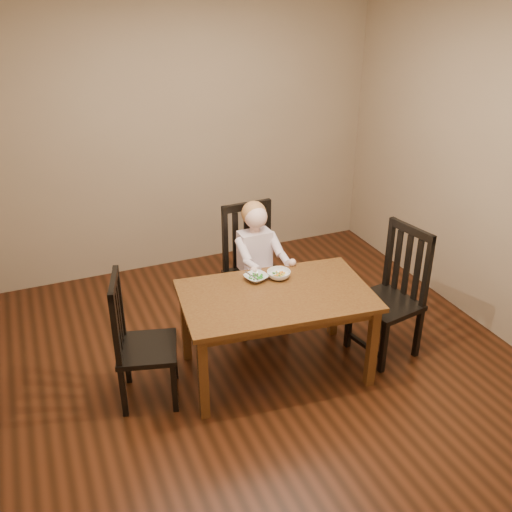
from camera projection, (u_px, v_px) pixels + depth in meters
name	position (u px, v px, depth m)	size (l,w,h in m)	color
room	(266.00, 205.00, 4.00)	(4.01, 4.01, 2.71)	#431E0E
dining_table	(276.00, 303.00, 4.23)	(1.49, 1.00, 0.70)	#492411
chair_child	(253.00, 269.00, 4.93)	(0.48, 0.46, 1.08)	black
chair_left	(139.00, 343.00, 4.01)	(0.51, 0.52, 1.00)	black
chair_right	(392.00, 295.00, 4.53)	(0.52, 0.54, 1.08)	black
toddler	(256.00, 255.00, 4.81)	(0.36, 0.45, 0.62)	white
bowl_peas	(256.00, 277.00, 4.36)	(0.17, 0.17, 0.04)	white
bowl_veg	(279.00, 275.00, 4.39)	(0.18, 0.18, 0.06)	white
fork	(252.00, 277.00, 4.33)	(0.07, 0.10, 0.04)	silver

